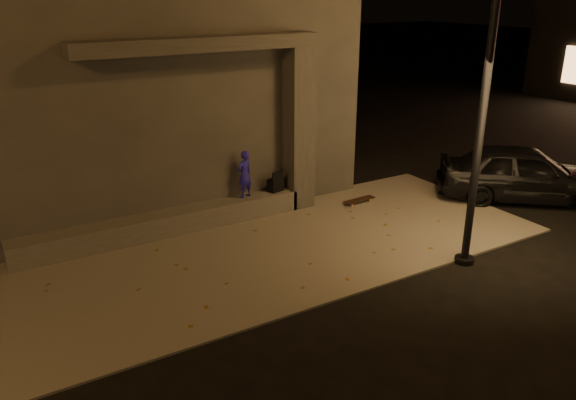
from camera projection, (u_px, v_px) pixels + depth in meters
ground at (330, 296)px, 9.30m from camera, size 120.00×120.00×0.00m
sidewalk at (271, 250)px, 10.90m from camera, size 11.00×4.40×0.04m
building at (139, 87)px, 13.11m from camera, size 9.00×5.10×5.22m
ledge at (166, 223)px, 11.50m from camera, size 6.00×0.55×0.45m
column at (298, 129)px, 12.48m from camera, size 0.55×0.55×3.60m
canopy at (201, 44)px, 10.77m from camera, size 5.00×0.70×0.28m
skateboarder at (245, 174)px, 12.12m from camera, size 0.44×0.36×1.05m
backpack at (275, 184)px, 12.61m from camera, size 0.39×0.30×0.48m
skateboard at (359, 200)px, 13.18m from camera, size 0.84×0.26×0.09m
street_lamp_0 at (492, 38)px, 9.02m from camera, size 0.36×0.36×7.11m
car_a at (524, 173)px, 13.29m from camera, size 4.04×3.75×1.34m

